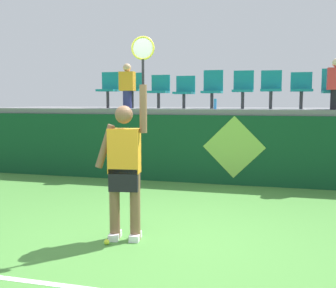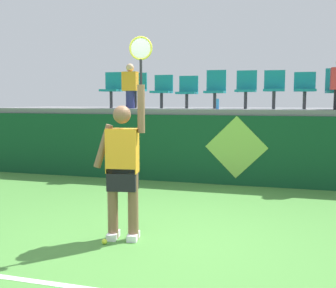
{
  "view_description": "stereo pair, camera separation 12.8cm",
  "coord_description": "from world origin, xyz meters",
  "px_view_note": "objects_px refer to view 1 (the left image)",
  "views": [
    {
      "loc": [
        1.38,
        -4.67,
        1.74
      ],
      "look_at": [
        -0.21,
        1.31,
        1.07
      ],
      "focal_mm": 43.71,
      "sensor_mm": 36.0,
      "label": 1
    },
    {
      "loc": [
        1.51,
        -4.63,
        1.74
      ],
      "look_at": [
        -0.21,
        1.31,
        1.07
      ],
      "focal_mm": 43.71,
      "sensor_mm": 36.0,
      "label": 2
    }
  ],
  "objects_px": {
    "stadium_chair_2": "(159,89)",
    "stadium_chair_7": "(301,88)",
    "spectator_0": "(336,83)",
    "stadium_chair_3": "(185,90)",
    "stadium_chair_5": "(243,87)",
    "stadium_chair_8": "(333,87)",
    "stadium_chair_0": "(109,88)",
    "spectator_1": "(127,85)",
    "tennis_ball": "(107,242)",
    "water_bottle": "(215,104)",
    "stadium_chair_1": "(133,88)",
    "stadium_chair_6": "(271,87)",
    "tennis_player": "(125,165)",
    "stadium_chair_4": "(213,88)"
  },
  "relations": [
    {
      "from": "spectator_0",
      "to": "spectator_1",
      "type": "bearing_deg",
      "value": 179.17
    },
    {
      "from": "stadium_chair_8",
      "to": "stadium_chair_5",
      "type": "bearing_deg",
      "value": -179.85
    },
    {
      "from": "stadium_chair_2",
      "to": "spectator_0",
      "type": "height_order",
      "value": "spectator_0"
    },
    {
      "from": "stadium_chair_0",
      "to": "stadium_chair_2",
      "type": "height_order",
      "value": "stadium_chair_0"
    },
    {
      "from": "tennis_ball",
      "to": "stadium_chair_7",
      "type": "distance_m",
      "value": 5.67
    },
    {
      "from": "water_bottle",
      "to": "stadium_chair_3",
      "type": "distance_m",
      "value": 1.05
    },
    {
      "from": "tennis_ball",
      "to": "stadium_chair_3",
      "type": "distance_m",
      "value": 5.11
    },
    {
      "from": "stadium_chair_0",
      "to": "spectator_0",
      "type": "distance_m",
      "value": 5.04
    },
    {
      "from": "tennis_player",
      "to": "stadium_chair_1",
      "type": "relative_size",
      "value": 2.99
    },
    {
      "from": "stadium_chair_0",
      "to": "stadium_chair_2",
      "type": "bearing_deg",
      "value": -0.18
    },
    {
      "from": "spectator_0",
      "to": "stadium_chair_6",
      "type": "bearing_deg",
      "value": 159.86
    },
    {
      "from": "tennis_player",
      "to": "spectator_0",
      "type": "bearing_deg",
      "value": 54.2
    },
    {
      "from": "stadium_chair_8",
      "to": "spectator_0",
      "type": "distance_m",
      "value": 0.47
    },
    {
      "from": "stadium_chair_8",
      "to": "stadium_chair_3",
      "type": "bearing_deg",
      "value": -179.81
    },
    {
      "from": "stadium_chair_1",
      "to": "spectator_1",
      "type": "relative_size",
      "value": 0.83
    },
    {
      "from": "stadium_chair_2",
      "to": "stadium_chair_7",
      "type": "distance_m",
      "value": 3.13
    },
    {
      "from": "spectator_1",
      "to": "stadium_chair_1",
      "type": "bearing_deg",
      "value": 90.0
    },
    {
      "from": "stadium_chair_3",
      "to": "stadium_chair_7",
      "type": "height_order",
      "value": "stadium_chair_7"
    },
    {
      "from": "tennis_ball",
      "to": "stadium_chair_8",
      "type": "height_order",
      "value": "stadium_chair_8"
    },
    {
      "from": "tennis_player",
      "to": "stadium_chair_4",
      "type": "distance_m",
      "value": 4.64
    },
    {
      "from": "stadium_chair_7",
      "to": "stadium_chair_5",
      "type": "bearing_deg",
      "value": 179.67
    },
    {
      "from": "stadium_chair_7",
      "to": "spectator_0",
      "type": "relative_size",
      "value": 0.78
    },
    {
      "from": "stadium_chair_7",
      "to": "spectator_1",
      "type": "bearing_deg",
      "value": -174.09
    },
    {
      "from": "stadium_chair_0",
      "to": "spectator_1",
      "type": "relative_size",
      "value": 0.85
    },
    {
      "from": "tennis_ball",
      "to": "stadium_chair_0",
      "type": "distance_m",
      "value": 5.5
    },
    {
      "from": "stadium_chair_4",
      "to": "stadium_chair_5",
      "type": "relative_size",
      "value": 1.02
    },
    {
      "from": "stadium_chair_0",
      "to": "stadium_chair_7",
      "type": "height_order",
      "value": "stadium_chair_0"
    },
    {
      "from": "stadium_chair_1",
      "to": "stadium_chair_3",
      "type": "bearing_deg",
      "value": -0.02
    },
    {
      "from": "tennis_player",
      "to": "stadium_chair_7",
      "type": "xyz_separation_m",
      "value": [
        2.28,
        4.48,
        1.06
      ]
    },
    {
      "from": "stadium_chair_5",
      "to": "stadium_chair_8",
      "type": "xyz_separation_m",
      "value": [
        1.85,
        0.0,
        -0.01
      ]
    },
    {
      "from": "tennis_ball",
      "to": "stadium_chair_1",
      "type": "bearing_deg",
      "value": 105.83
    },
    {
      "from": "tennis_ball",
      "to": "water_bottle",
      "type": "relative_size",
      "value": 0.3
    },
    {
      "from": "water_bottle",
      "to": "stadium_chair_1",
      "type": "distance_m",
      "value": 2.16
    },
    {
      "from": "stadium_chair_5",
      "to": "stadium_chair_6",
      "type": "bearing_deg",
      "value": -0.21
    },
    {
      "from": "stadium_chair_2",
      "to": "stadium_chair_0",
      "type": "bearing_deg",
      "value": 179.82
    },
    {
      "from": "water_bottle",
      "to": "stadium_chair_3",
      "type": "xyz_separation_m",
      "value": [
        -0.79,
        0.62,
        0.3
      ]
    },
    {
      "from": "stadium_chair_3",
      "to": "spectator_0",
      "type": "bearing_deg",
      "value": -8.2
    },
    {
      "from": "stadium_chair_1",
      "to": "stadium_chair_3",
      "type": "distance_m",
      "value": 1.24
    },
    {
      "from": "water_bottle",
      "to": "stadium_chair_2",
      "type": "height_order",
      "value": "stadium_chair_2"
    },
    {
      "from": "stadium_chair_5",
      "to": "stadium_chair_8",
      "type": "height_order",
      "value": "stadium_chair_8"
    },
    {
      "from": "stadium_chair_3",
      "to": "spectator_0",
      "type": "distance_m",
      "value": 3.19
    },
    {
      "from": "stadium_chair_6",
      "to": "spectator_0",
      "type": "xyz_separation_m",
      "value": [
        1.25,
        -0.46,
        0.05
      ]
    },
    {
      "from": "stadium_chair_0",
      "to": "spectator_1",
      "type": "height_order",
      "value": "spectator_1"
    },
    {
      "from": "tennis_player",
      "to": "spectator_0",
      "type": "relative_size",
      "value": 2.48
    },
    {
      "from": "stadium_chair_7",
      "to": "spectator_0",
      "type": "bearing_deg",
      "value": -35.83
    },
    {
      "from": "stadium_chair_1",
      "to": "stadium_chair_7",
      "type": "xyz_separation_m",
      "value": [
        3.77,
        -0.0,
        -0.03
      ]
    },
    {
      "from": "tennis_ball",
      "to": "tennis_player",
      "type": "bearing_deg",
      "value": 57.87
    },
    {
      "from": "stadium_chair_0",
      "to": "stadium_chair_6",
      "type": "height_order",
      "value": "stadium_chair_0"
    },
    {
      "from": "water_bottle",
      "to": "tennis_player",
      "type": "bearing_deg",
      "value": -97.97
    },
    {
      "from": "stadium_chair_1",
      "to": "water_bottle",
      "type": "bearing_deg",
      "value": -17.04
    }
  ]
}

